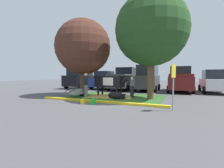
{
  "coord_description": "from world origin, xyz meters",
  "views": [
    {
      "loc": [
        3.94,
        -8.87,
        1.53
      ],
      "look_at": [
        -0.83,
        1.93,
        0.9
      ],
      "focal_mm": 25.8,
      "sensor_mm": 36.0,
      "label": 1
    }
  ],
  "objects_px": {
    "sedan_silver": "(214,82)",
    "person_handler": "(86,84)",
    "shade_tree_left": "(83,47)",
    "person_visitor_near": "(132,85)",
    "bucket_yellow": "(83,101)",
    "pickup_truck_maroon": "(180,80)",
    "sedan_blue": "(104,80)",
    "suv_dark_grey": "(148,78)",
    "wheelbarrow": "(77,92)",
    "pickup_truck_black": "(124,79)",
    "shade_tree_right": "(151,30)",
    "suv_black": "(80,78)",
    "bucket_green": "(93,101)",
    "calf_lying": "(116,96)",
    "cow_holstein": "(110,82)",
    "parking_sign": "(173,78)"
  },
  "relations": [
    {
      "from": "person_handler",
      "to": "sedan_silver",
      "type": "relative_size",
      "value": 0.38
    },
    {
      "from": "bucket_green",
      "to": "suv_black",
      "type": "distance_m",
      "value": 11.34
    },
    {
      "from": "shade_tree_left",
      "to": "wheelbarrow",
      "type": "relative_size",
      "value": 3.55
    },
    {
      "from": "shade_tree_right",
      "to": "wheelbarrow",
      "type": "height_order",
      "value": "shade_tree_right"
    },
    {
      "from": "calf_lying",
      "to": "sedan_silver",
      "type": "xyz_separation_m",
      "value": [
        6.4,
        6.98,
        0.75
      ]
    },
    {
      "from": "person_handler",
      "to": "person_visitor_near",
      "type": "distance_m",
      "value": 3.22
    },
    {
      "from": "sedan_silver",
      "to": "cow_holstein",
      "type": "bearing_deg",
      "value": -141.56
    },
    {
      "from": "shade_tree_left",
      "to": "bucket_yellow",
      "type": "relative_size",
      "value": 21.5
    },
    {
      "from": "shade_tree_left",
      "to": "parking_sign",
      "type": "height_order",
      "value": "shade_tree_left"
    },
    {
      "from": "wheelbarrow",
      "to": "sedan_blue",
      "type": "distance_m",
      "value": 7.48
    },
    {
      "from": "sedan_blue",
      "to": "suv_dark_grey",
      "type": "relative_size",
      "value": 0.96
    },
    {
      "from": "shade_tree_left",
      "to": "bucket_yellow",
      "type": "distance_m",
      "value": 5.13
    },
    {
      "from": "shade_tree_left",
      "to": "bucket_green",
      "type": "xyz_separation_m",
      "value": [
        2.63,
        -3.01,
        -3.5
      ]
    },
    {
      "from": "shade_tree_left",
      "to": "suv_dark_grey",
      "type": "height_order",
      "value": "shade_tree_left"
    },
    {
      "from": "cow_holstein",
      "to": "parking_sign",
      "type": "relative_size",
      "value": 1.55
    },
    {
      "from": "shade_tree_left",
      "to": "person_visitor_near",
      "type": "relative_size",
      "value": 3.61
    },
    {
      "from": "cow_holstein",
      "to": "parking_sign",
      "type": "height_order",
      "value": "parking_sign"
    },
    {
      "from": "shade_tree_right",
      "to": "bucket_green",
      "type": "relative_size",
      "value": 22.94
    },
    {
      "from": "suv_black",
      "to": "suv_dark_grey",
      "type": "height_order",
      "value": "same"
    },
    {
      "from": "person_handler",
      "to": "bucket_green",
      "type": "height_order",
      "value": "person_handler"
    },
    {
      "from": "person_handler",
      "to": "pickup_truck_black",
      "type": "relative_size",
      "value": 0.31
    },
    {
      "from": "parking_sign",
      "to": "person_handler",
      "type": "bearing_deg",
      "value": 159.01
    },
    {
      "from": "shade_tree_right",
      "to": "shade_tree_left",
      "type": "bearing_deg",
      "value": -179.91
    },
    {
      "from": "bucket_green",
      "to": "person_handler",
      "type": "bearing_deg",
      "value": 130.6
    },
    {
      "from": "pickup_truck_black",
      "to": "shade_tree_right",
      "type": "bearing_deg",
      "value": -56.57
    },
    {
      "from": "person_handler",
      "to": "sedan_blue",
      "type": "bearing_deg",
      "value": 106.26
    },
    {
      "from": "calf_lying",
      "to": "wheelbarrow",
      "type": "bearing_deg",
      "value": -175.56
    },
    {
      "from": "pickup_truck_maroon",
      "to": "bucket_yellow",
      "type": "bearing_deg",
      "value": -116.49
    },
    {
      "from": "calf_lying",
      "to": "person_visitor_near",
      "type": "distance_m",
      "value": 1.47
    },
    {
      "from": "wheelbarrow",
      "to": "pickup_truck_black",
      "type": "bearing_deg",
      "value": 82.45
    },
    {
      "from": "shade_tree_right",
      "to": "person_visitor_near",
      "type": "distance_m",
      "value": 3.77
    },
    {
      "from": "suv_dark_grey",
      "to": "suv_black",
      "type": "bearing_deg",
      "value": 179.08
    },
    {
      "from": "cow_holstein",
      "to": "pickup_truck_maroon",
      "type": "xyz_separation_m",
      "value": [
        4.62,
        5.94,
        0.03
      ]
    },
    {
      "from": "pickup_truck_black",
      "to": "suv_dark_grey",
      "type": "relative_size",
      "value": 1.17
    },
    {
      "from": "calf_lying",
      "to": "pickup_truck_black",
      "type": "xyz_separation_m",
      "value": [
        -1.93,
        6.86,
        0.88
      ]
    },
    {
      "from": "calf_lying",
      "to": "suv_black",
      "type": "relative_size",
      "value": 0.28
    },
    {
      "from": "suv_black",
      "to": "pickup_truck_black",
      "type": "bearing_deg",
      "value": 1.8
    },
    {
      "from": "shade_tree_left",
      "to": "suv_black",
      "type": "distance_m",
      "value": 7.67
    },
    {
      "from": "person_handler",
      "to": "suv_dark_grey",
      "type": "xyz_separation_m",
      "value": [
        3.01,
        6.53,
        0.35
      ]
    },
    {
      "from": "bucket_yellow",
      "to": "pickup_truck_maroon",
      "type": "relative_size",
      "value": 0.05
    },
    {
      "from": "cow_holstein",
      "to": "bucket_yellow",
      "type": "xyz_separation_m",
      "value": [
        -0.06,
        -3.46,
        -0.95
      ]
    },
    {
      "from": "bucket_yellow",
      "to": "suv_black",
      "type": "height_order",
      "value": "suv_black"
    },
    {
      "from": "suv_black",
      "to": "pickup_truck_black",
      "type": "height_order",
      "value": "suv_black"
    },
    {
      "from": "suv_dark_grey",
      "to": "wheelbarrow",
      "type": "bearing_deg",
      "value": -117.92
    },
    {
      "from": "parking_sign",
      "to": "sedan_silver",
      "type": "height_order",
      "value": "sedan_silver"
    },
    {
      "from": "person_visitor_near",
      "to": "sedan_silver",
      "type": "distance_m",
      "value": 8.15
    },
    {
      "from": "sedan_silver",
      "to": "person_handler",
      "type": "bearing_deg",
      "value": -141.34
    },
    {
      "from": "suv_black",
      "to": "sedan_silver",
      "type": "distance_m",
      "value": 13.8
    },
    {
      "from": "shade_tree_right",
      "to": "sedan_blue",
      "type": "relative_size",
      "value": 1.5
    },
    {
      "from": "person_visitor_near",
      "to": "suv_black",
      "type": "bearing_deg",
      "value": 145.58
    }
  ]
}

